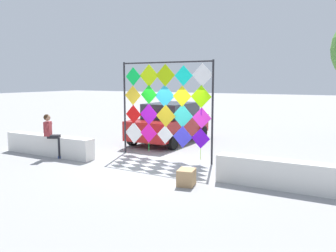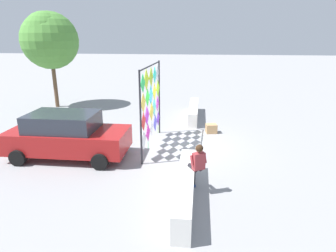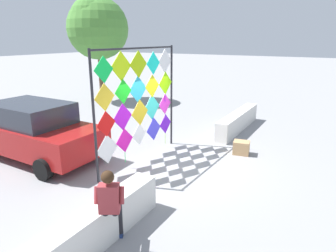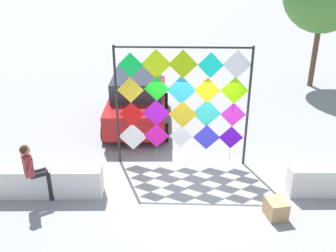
{
  "view_description": "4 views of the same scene",
  "coord_description": "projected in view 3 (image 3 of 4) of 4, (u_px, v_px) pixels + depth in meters",
  "views": [
    {
      "loc": [
        5.8,
        -9.66,
        2.85
      ],
      "look_at": [
        0.16,
        0.61,
        1.29
      ],
      "focal_mm": 37.32,
      "sensor_mm": 36.0,
      "label": 1
    },
    {
      "loc": [
        -12.01,
        -0.76,
        4.66
      ],
      "look_at": [
        -0.79,
        0.48,
        1.1
      ],
      "focal_mm": 31.28,
      "sensor_mm": 36.0,
      "label": 2
    },
    {
      "loc": [
        -7.49,
        -3.97,
        3.73
      ],
      "look_at": [
        0.23,
        0.53,
        1.1
      ],
      "focal_mm": 31.95,
      "sensor_mm": 36.0,
      "label": 3
    },
    {
      "loc": [
        -0.76,
        -8.64,
        5.55
      ],
      "look_at": [
        -0.7,
        0.49,
        1.52
      ],
      "focal_mm": 40.28,
      "sensor_mm": 36.0,
      "label": 4
    }
  ],
  "objects": [
    {
      "name": "plaza_ledge_left",
      "position": [
        81.0,
        239.0,
        5.19
      ],
      "size": [
        4.09,
        0.48,
        0.76
      ],
      "primitive_type": "cube",
      "color": "silver",
      "rests_on": "ground"
    },
    {
      "name": "plaza_ledge_right",
      "position": [
        238.0,
        121.0,
        12.54
      ],
      "size": [
        4.09,
        0.48,
        0.76
      ],
      "primitive_type": "cube",
      "color": "silver",
      "rests_on": "ground"
    },
    {
      "name": "ground",
      "position": [
        179.0,
        164.0,
        9.18
      ],
      "size": [
        120.0,
        120.0,
        0.0
      ],
      "primitive_type": "plane",
      "color": "gray"
    },
    {
      "name": "cardboard_box_large",
      "position": [
        241.0,
        148.0,
        9.96
      ],
      "size": [
        0.52,
        0.59,
        0.44
      ],
      "primitive_type": "cube",
      "rotation": [
        0.0,
        0.0,
        0.19
      ],
      "color": "tan",
      "rests_on": "ground"
    },
    {
      "name": "parked_car",
      "position": [
        34.0,
        130.0,
        9.54
      ],
      "size": [
        2.21,
        4.59,
        1.78
      ],
      "color": "maroon",
      "rests_on": "ground"
    },
    {
      "name": "seated_vendor",
      "position": [
        111.0,
        201.0,
        5.29
      ],
      "size": [
        0.78,
        0.68,
        1.61
      ],
      "color": "black",
      "rests_on": "ground"
    },
    {
      "name": "tree_palm_like",
      "position": [
        97.0,
        26.0,
        17.23
      ],
      "size": [
        3.54,
        3.54,
        6.04
      ],
      "color": "brown",
      "rests_on": "ground"
    },
    {
      "name": "kite_display_rack",
      "position": [
        139.0,
        97.0,
        8.96
      ],
      "size": [
        3.75,
        0.23,
        3.5
      ],
      "color": "#232328",
      "rests_on": "ground"
    }
  ]
}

